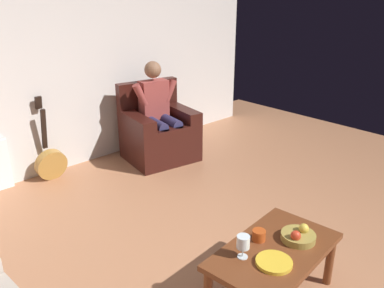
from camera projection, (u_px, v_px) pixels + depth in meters
wall_back at (67, 58)px, 4.61m from camera, size 5.77×0.06×2.60m
armchair at (158, 133)px, 5.12m from camera, size 0.92×0.85×0.96m
person_seated at (159, 109)px, 4.98m from camera, size 0.61×0.62×1.23m
coffee_table at (274, 257)px, 2.74m from camera, size 1.00×0.64×0.43m
guitar at (51, 161)px, 4.59m from camera, size 0.35×0.22×0.96m
wine_glass_near at (243, 243)px, 2.59m from camera, size 0.09×0.09×0.16m
fruit_bowl at (298, 236)px, 2.79m from camera, size 0.24×0.24×0.11m
decorative_dish at (274, 262)px, 2.56m from camera, size 0.23×0.23×0.02m
candle_jar at (259, 235)px, 2.79m from camera, size 0.09×0.09×0.08m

